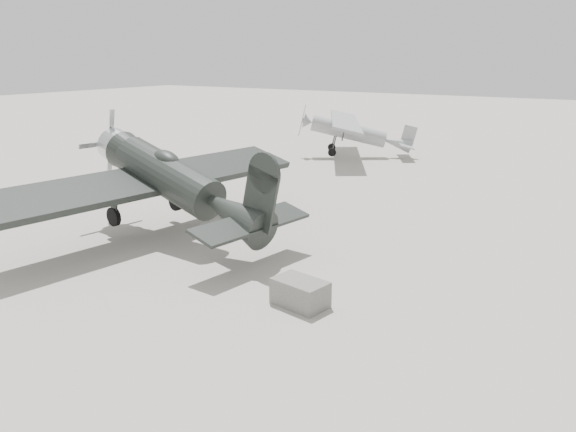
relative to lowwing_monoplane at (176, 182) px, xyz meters
The scene contains 4 objects.
ground 4.33m from the lowwing_monoplane, ahead, with size 160.00×160.00×0.00m, color #AFA89C.
lowwing_monoplane is the anchor object (origin of this frame).
highwing_monoplane 18.81m from the lowwing_monoplane, 96.40° to the left, with size 7.90×9.82×2.92m.
equipment_block 7.17m from the lowwing_monoplane, 20.49° to the right, with size 1.42×0.89×0.71m, color #62605B.
Camera 1 is at (9.71, -13.75, 6.38)m, focal length 35.00 mm.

